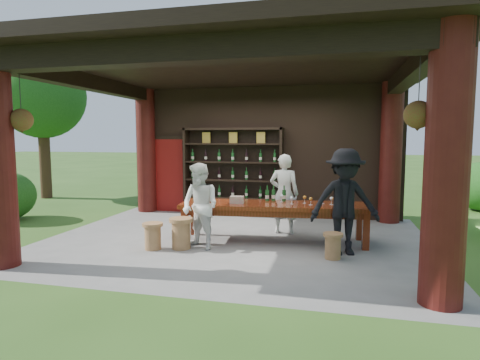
% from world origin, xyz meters
% --- Properties ---
extents(ground, '(90.00, 90.00, 0.00)m').
position_xyz_m(ground, '(0.00, 0.00, 0.00)').
color(ground, '#2D5119').
rests_on(ground, ground).
extents(pavilion, '(7.50, 6.00, 3.60)m').
position_xyz_m(pavilion, '(-0.01, 0.43, 2.13)').
color(pavilion, slate).
rests_on(pavilion, ground).
extents(wine_shelf, '(2.57, 0.39, 2.27)m').
position_xyz_m(wine_shelf, '(-0.69, 2.45, 1.14)').
color(wine_shelf, black).
rests_on(wine_shelf, ground).
extents(tasting_table, '(3.65, 1.28, 0.75)m').
position_xyz_m(tasting_table, '(0.75, 0.07, 0.64)').
color(tasting_table, '#54200C').
rests_on(tasting_table, ground).
extents(stool_near_left, '(0.43, 0.43, 0.56)m').
position_xyz_m(stool_near_left, '(-0.80, -0.82, 0.30)').
color(stool_near_left, brown).
rests_on(stool_near_left, ground).
extents(stool_near_right, '(0.33, 0.33, 0.43)m').
position_xyz_m(stool_near_right, '(1.88, -0.81, 0.23)').
color(stool_near_right, brown).
rests_on(stool_near_right, ground).
extents(stool_far_left, '(0.37, 0.37, 0.48)m').
position_xyz_m(stool_far_left, '(-1.28, -0.99, 0.26)').
color(stool_far_left, brown).
rests_on(stool_far_left, ground).
extents(host, '(0.62, 0.41, 1.67)m').
position_xyz_m(host, '(0.85, 0.81, 0.84)').
color(host, silver).
rests_on(host, ground).
extents(guest_woman, '(0.93, 0.85, 1.55)m').
position_xyz_m(guest_woman, '(-0.47, -0.72, 0.78)').
color(guest_woman, white).
rests_on(guest_woman, ground).
extents(guest_man, '(1.31, 0.94, 1.83)m').
position_xyz_m(guest_man, '(2.06, -0.49, 0.91)').
color(guest_man, black).
rests_on(guest_man, ground).
extents(table_bottles, '(0.41, 0.14, 0.31)m').
position_xyz_m(table_bottles, '(0.72, 0.39, 0.90)').
color(table_bottles, '#194C1E').
rests_on(table_bottles, tasting_table).
extents(table_glasses, '(1.07, 0.30, 0.15)m').
position_xyz_m(table_glasses, '(1.44, 0.17, 0.82)').
color(table_glasses, silver).
rests_on(table_glasses, tasting_table).
extents(napkin_basket, '(0.28, 0.21, 0.14)m').
position_xyz_m(napkin_basket, '(0.06, -0.11, 0.82)').
color(napkin_basket, '#BF6672').
rests_on(napkin_basket, tasting_table).
extents(shrubs, '(15.27, 9.42, 1.36)m').
position_xyz_m(shrubs, '(2.31, 0.71, 0.55)').
color(shrubs, '#194C14').
rests_on(shrubs, ground).
extents(trees, '(20.17, 10.56, 4.80)m').
position_xyz_m(trees, '(3.96, 0.83, 3.37)').
color(trees, '#3F2819').
rests_on(trees, ground).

